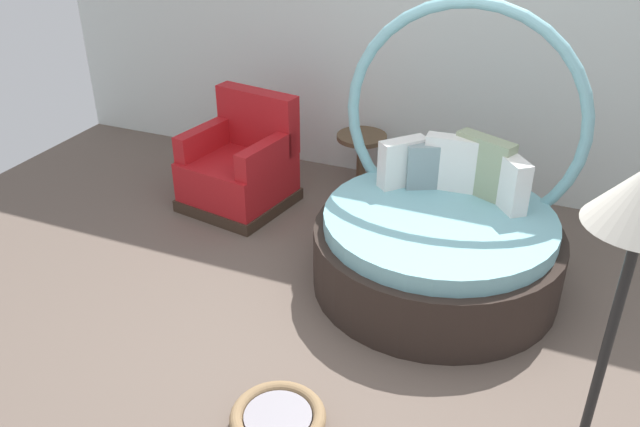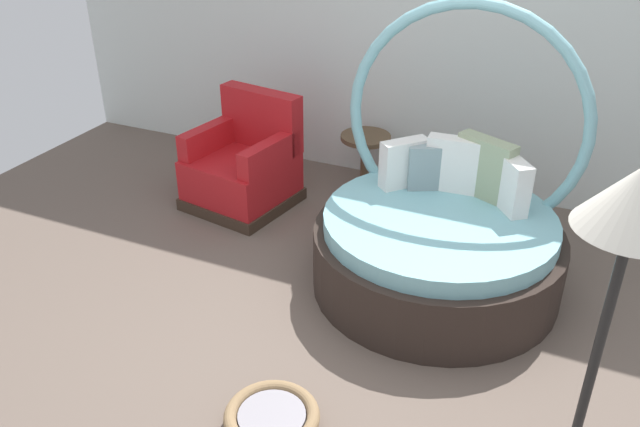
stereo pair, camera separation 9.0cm
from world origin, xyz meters
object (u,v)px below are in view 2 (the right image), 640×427
pet_basket (272,419)px  floor_lamp (627,240)px  round_daybed (441,233)px  side_table (365,145)px  red_armchair (245,167)px

pet_basket → floor_lamp: (1.43, 0.01, 1.46)m
pet_basket → round_daybed: bearing=76.2°
side_table → floor_lamp: (2.00, -2.83, 1.11)m
pet_basket → side_table: side_table is taller
pet_basket → side_table: bearing=101.3°
side_table → floor_lamp: bearing=-54.8°
round_daybed → floor_lamp: bearing=-59.2°
round_daybed → side_table: 1.51m
round_daybed → pet_basket: round_daybed is taller
side_table → floor_lamp: floor_lamp is taller
floor_lamp → red_armchair: bearing=142.6°
side_table → round_daybed: bearing=-49.1°
floor_lamp → side_table: bearing=125.2°
pet_basket → floor_lamp: 2.04m
round_daybed → floor_lamp: round_daybed is taller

